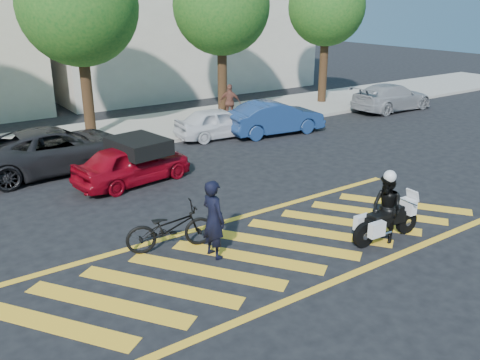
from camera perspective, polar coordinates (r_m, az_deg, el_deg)
ground at (r=11.98m, az=3.16°, el=-7.84°), size 90.00×90.00×0.00m
sidewalk at (r=22.06m, az=-16.32°, el=4.63°), size 60.00×5.00×0.15m
crosswalk at (r=11.96m, az=3.01°, el=-7.88°), size 12.33×4.00×0.01m
tree_center at (r=21.48m, az=-17.38°, el=17.75°), size 4.60×4.60×7.56m
tree_right at (r=24.30m, az=-1.91°, el=18.61°), size 4.40×4.40×7.41m
tree_far_right at (r=28.37m, az=9.78°, el=18.31°), size 4.00×4.00×7.10m
officer_bike at (r=11.32m, az=-2.99°, el=-4.42°), size 0.51×0.71×1.83m
bicycle at (r=11.89m, az=-7.85°, el=-5.31°), size 2.18×1.23×1.09m
police_motorcycle at (r=12.71m, az=16.02°, el=-4.49°), size 2.06×0.67×0.91m
officer_moto at (r=12.57m, az=16.13°, el=-3.12°), size 0.67×0.84×1.65m
red_convertible at (r=16.30m, az=-11.96°, el=1.83°), size 3.97×2.10×1.29m
parked_mid_left at (r=18.18m, az=-19.91°, el=3.28°), size 5.45×2.66×1.49m
parked_mid_right at (r=21.32m, az=-2.40°, el=6.45°), size 3.84×1.83×1.27m
parked_right at (r=21.92m, az=3.94°, el=7.00°), size 4.45×2.01×1.42m
parked_far_right at (r=27.77m, az=16.68°, el=8.90°), size 4.76×1.96×1.38m
pedestrian_right at (r=23.66m, az=-1.13°, el=8.69°), size 0.99×0.98×1.68m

